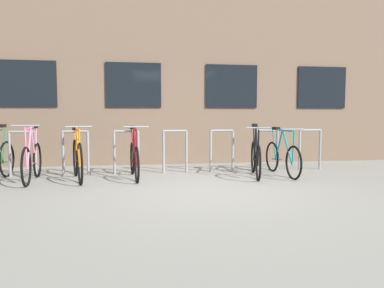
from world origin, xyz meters
name	(u,v)px	position (x,y,z in m)	size (l,w,h in m)	color
ground_plane	(209,191)	(0.00, 0.00, 0.00)	(42.00, 42.00, 0.00)	gray
storefront_building	(171,60)	(0.00, 6.63, 3.10)	(28.00, 6.91, 6.20)	#7A604C
bike_rack	(175,147)	(-0.35, 1.90, 0.53)	(6.53, 0.05, 0.90)	gray
bicycle_pink	(32,160)	(-3.00, 1.30, 0.38)	(0.44, 1.64, 1.05)	black
bicycle_black	(256,157)	(1.18, 1.24, 0.38)	(0.52, 1.62, 1.04)	black
bicycle_orange	(77,158)	(-2.22, 1.34, 0.40)	(0.57, 1.72, 1.03)	black
bicycle_maroon	(134,158)	(-1.18, 1.38, 0.37)	(0.44, 1.66, 1.02)	black
bicycle_teal	(282,157)	(1.76, 1.31, 0.36)	(0.44, 1.67, 0.97)	black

